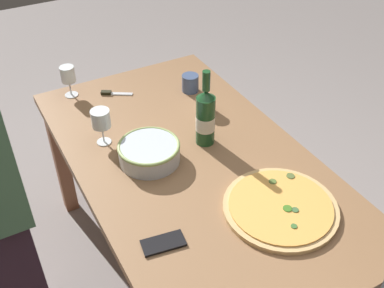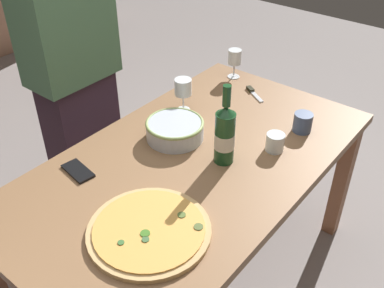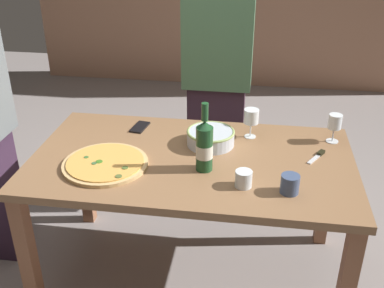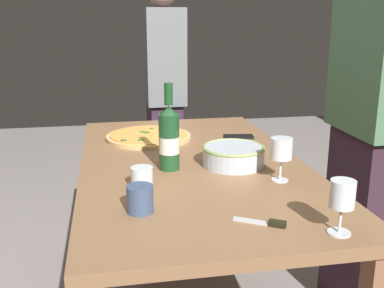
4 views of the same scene
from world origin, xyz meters
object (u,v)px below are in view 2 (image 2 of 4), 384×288
object	(u,v)px
dining_table	(192,177)
pizza	(149,230)
serving_bowl	(175,129)
pizza_knife	(253,92)
wine_bottle	(225,134)
wine_glass_near_pizza	(183,88)
cell_phone	(78,171)
cup_ceramic	(275,142)
cup_amber	(303,122)
wine_glass_by_bottle	(235,58)
person_guest_left	(73,72)

from	to	relation	value
dining_table	pizza	distance (m)	0.44
serving_bowl	pizza_knife	xyz separation A→B (m)	(0.55, -0.05, -0.04)
wine_bottle	wine_glass_near_pizza	bearing A→B (deg)	61.69
serving_bowl	cell_phone	distance (m)	0.44
wine_bottle	cup_ceramic	size ratio (longest dim) A/B	4.41
pizza	cell_phone	size ratio (longest dim) A/B	2.87
dining_table	cup_amber	world-z (taller)	cup_amber
dining_table	wine_bottle	distance (m)	0.26
wine_glass_near_pizza	cup_amber	world-z (taller)	wine_glass_near_pizza
dining_table	wine_bottle	xyz separation A→B (m)	(0.07, -0.10, 0.22)
pizza	cup_amber	world-z (taller)	cup_amber
wine_glass_by_bottle	wine_bottle	bearing A→B (deg)	-148.76
wine_bottle	cell_phone	world-z (taller)	wine_bottle
cup_ceramic	pizza_knife	world-z (taller)	cup_ceramic
serving_bowl	person_guest_left	world-z (taller)	person_guest_left
pizza	wine_bottle	distance (m)	0.49
wine_glass_near_pizza	cup_ceramic	size ratio (longest dim) A/B	2.08
pizza	serving_bowl	world-z (taller)	serving_bowl
wine_glass_near_pizza	pizza_knife	world-z (taller)	wine_glass_near_pizza
dining_table	wine_glass_near_pizza	xyz separation A→B (m)	(0.28, 0.27, 0.21)
wine_glass_near_pizza	serving_bowl	bearing A→B (deg)	-149.21
wine_bottle	wine_glass_by_bottle	size ratio (longest dim) A/B	2.19
cup_amber	person_guest_left	size ratio (longest dim) A/B	0.05
pizza	cell_phone	distance (m)	0.44
wine_glass_by_bottle	cup_ceramic	size ratio (longest dim) A/B	2.02
wine_glass_by_bottle	dining_table	bearing A→B (deg)	-158.30
cup_ceramic	dining_table	bearing A→B (deg)	139.55
serving_bowl	person_guest_left	distance (m)	0.62
dining_table	cup_amber	size ratio (longest dim) A/B	18.60
pizza_knife	wine_glass_near_pizza	bearing A→B (deg)	153.65
wine_glass_near_pizza	wine_glass_by_bottle	world-z (taller)	wine_glass_near_pizza
cup_ceramic	cell_phone	size ratio (longest dim) A/B	0.53
cell_phone	pizza	bearing A→B (deg)	90.94
dining_table	wine_glass_by_bottle	distance (m)	0.79
wine_glass_by_bottle	cell_phone	world-z (taller)	wine_glass_by_bottle
wine_glass_by_bottle	cell_phone	xyz separation A→B (m)	(-1.05, 0.01, -0.10)
cell_phone	cup_ceramic	bearing A→B (deg)	148.04
cell_phone	pizza_knife	size ratio (longest dim) A/B	1.00
dining_table	pizza	size ratio (longest dim) A/B	3.87
wine_glass_by_bottle	person_guest_left	bearing A→B (deg)	143.67
wine_glass_near_pizza	cup_amber	distance (m)	0.56
wine_glass_near_pizza	cell_phone	xyz separation A→B (m)	(-0.62, 0.02, -0.11)
serving_bowl	wine_glass_by_bottle	size ratio (longest dim) A/B	1.62
wine_bottle	cell_phone	bearing A→B (deg)	135.98
pizza	cell_phone	bearing A→B (deg)	82.11
person_guest_left	cup_amber	bearing A→B (deg)	25.83
cup_ceramic	pizza	bearing A→B (deg)	172.66
serving_bowl	wine_glass_near_pizza	bearing A→B (deg)	30.79
pizza	cup_amber	size ratio (longest dim) A/B	4.81
wine_bottle	cup_ceramic	xyz separation A→B (m)	(0.19, -0.12, -0.09)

